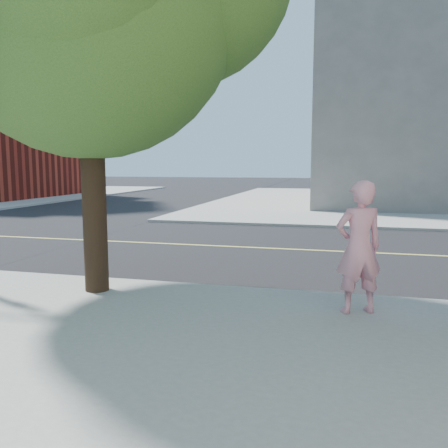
# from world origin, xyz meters

# --- Properties ---
(ground) EXTENTS (140.00, 140.00, 0.00)m
(ground) POSITION_xyz_m (0.00, 0.00, 0.00)
(ground) COLOR black
(ground) RESTS_ON ground
(road_ew) EXTENTS (140.00, 9.00, 0.01)m
(road_ew) POSITION_xyz_m (0.00, 4.50, 0.01)
(road_ew) COLOR black
(road_ew) RESTS_ON ground
(man_on_phone) EXTENTS (0.84, 0.71, 1.95)m
(man_on_phone) POSITION_xyz_m (6.71, -1.02, 1.10)
(man_on_phone) COLOR pink
(man_on_phone) RESTS_ON sidewalk_se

